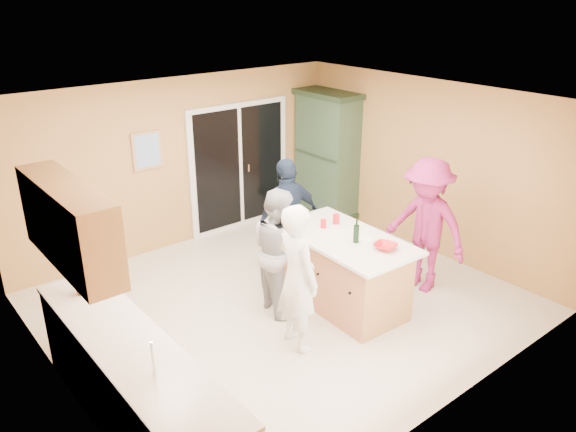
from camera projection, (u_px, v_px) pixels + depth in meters
floor at (284, 303)px, 7.28m from camera, size 5.50×5.50×0.00m
ceiling at (283, 102)px, 6.29m from camera, size 5.50×5.00×0.10m
wall_back at (181, 163)px, 8.58m from camera, size 5.50×0.10×2.60m
wall_front at (459, 291)px, 4.99m from camera, size 5.50×0.10×2.60m
wall_left at (52, 280)px, 5.18m from camera, size 0.10×5.00×2.60m
wall_right at (427, 167)px, 8.39m from camera, size 0.10×5.00×2.60m
left_cabinet_run at (141, 398)px, 4.92m from camera, size 0.65×3.05×1.24m
upper_cabinets at (69, 224)px, 4.92m from camera, size 0.35×1.60×0.75m
sliding_door at (240, 166)px, 9.26m from camera, size 1.90×0.07×2.10m
framed_picture at (147, 151)px, 8.12m from camera, size 0.46×0.04×0.56m
kitchen_island at (343, 273)px, 7.09m from camera, size 1.06×1.85×0.95m
green_hutch at (327, 157)px, 9.69m from camera, size 0.63×1.20×2.20m
woman_white at (297, 278)px, 6.12m from camera, size 0.47×0.66×1.72m
woman_grey at (279, 250)px, 6.89m from camera, size 0.74×0.88×1.60m
woman_navy at (288, 220)px, 7.64m from camera, size 1.03×0.46×1.72m
woman_magenta at (426, 225)px, 7.33m from camera, size 0.80×1.24×1.82m
serving_bowl at (385, 247)px, 6.57m from camera, size 0.33×0.33×0.06m
tulip_vase at (78, 275)px, 5.55m from camera, size 0.25×0.19×0.44m
tumbler_near at (336, 219)px, 7.26m from camera, size 0.11×0.11×0.13m
tumbler_far at (323, 224)px, 7.14m from camera, size 0.08×0.08×0.11m
wine_bottle at (356, 233)px, 6.71m from camera, size 0.07×0.07×0.30m
white_plate at (365, 239)px, 6.81m from camera, size 0.27×0.27×0.01m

